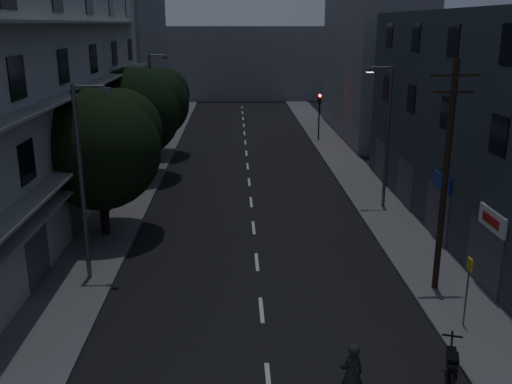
{
  "coord_description": "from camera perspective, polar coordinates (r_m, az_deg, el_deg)",
  "views": [
    {
      "loc": [
        -0.92,
        -12.74,
        10.33
      ],
      "look_at": [
        0.0,
        12.0,
        3.0
      ],
      "focal_mm": 40.0,
      "sensor_mm": 36.0,
      "label": 1
    }
  ],
  "objects": [
    {
      "name": "tree_far",
      "position": [
        46.25,
        -10.16,
        9.03
      ],
      "size": [
        5.65,
        5.65,
        6.99
      ],
      "color": "black",
      "rests_on": "sidewalk_left"
    },
    {
      "name": "building_far_right",
      "position": [
        56.38,
        11.39,
        12.28
      ],
      "size": [
        6.0,
        20.0,
        13.0
      ],
      "primitive_type": "cube",
      "color": "slate",
      "rests_on": "ground"
    },
    {
      "name": "ground",
      "position": [
        39.14,
        -0.71,
        1.19
      ],
      "size": [
        160.0,
        160.0,
        0.0
      ],
      "primitive_type": "plane",
      "color": "black",
      "rests_on": "ground"
    },
    {
      "name": "sidewalk_left",
      "position": [
        39.66,
        -11.61,
        1.16
      ],
      "size": [
        3.0,
        90.0,
        0.15
      ],
      "primitive_type": "cube",
      "color": "#565659",
      "rests_on": "ground"
    },
    {
      "name": "building_far_left",
      "position": [
        61.79,
        -12.84,
        13.93
      ],
      "size": [
        6.0,
        20.0,
        16.0
      ],
      "primitive_type": "cube",
      "color": "slate",
      "rests_on": "ground"
    },
    {
      "name": "building_far_end",
      "position": [
        82.92,
        -1.53,
        12.8
      ],
      "size": [
        24.0,
        8.0,
        10.0
      ],
      "primitive_type": "cube",
      "color": "slate",
      "rests_on": "ground"
    },
    {
      "name": "tree_mid",
      "position": [
        39.37,
        -11.98,
        8.1
      ],
      "size": [
        6.08,
        6.08,
        7.48
      ],
      "color": "black",
      "rests_on": "sidewalk_left"
    },
    {
      "name": "tree_near",
      "position": [
        28.62,
        -15.27,
        4.66
      ],
      "size": [
        5.96,
        5.96,
        7.35
      ],
      "color": "black",
      "rests_on": "sidewalk_left"
    },
    {
      "name": "building_right",
      "position": [
        30.08,
        23.45,
        5.89
      ],
      "size": [
        6.19,
        28.0,
        11.0
      ],
      "color": "#2D343D",
      "rests_on": "ground"
    },
    {
      "name": "street_lamp_right",
      "position": [
        32.9,
        12.85,
        6.05
      ],
      "size": [
        1.51,
        0.25,
        8.0
      ],
      "color": "#515358",
      "rests_on": "sidewalk_right"
    },
    {
      "name": "traffic_signal_far_left",
      "position": [
        54.35,
        -8.34,
        8.67
      ],
      "size": [
        0.28,
        0.37,
        4.1
      ],
      "color": "black",
      "rests_on": "sidewalk_left"
    },
    {
      "name": "street_lamp_left_far",
      "position": [
        45.0,
        -10.24,
        8.92
      ],
      "size": [
        1.51,
        0.25,
        8.0
      ],
      "color": "#54565C",
      "rests_on": "sidewalk_left"
    },
    {
      "name": "bus_stop_sign",
      "position": [
        21.09,
        20.45,
        -8.21
      ],
      "size": [
        0.06,
        0.35,
        2.52
      ],
      "color": "#595B60",
      "rests_on": "sidewalk_right"
    },
    {
      "name": "utility_pole",
      "position": [
        22.73,
        18.44,
        1.72
      ],
      "size": [
        1.8,
        0.24,
        9.0
      ],
      "color": "black",
      "rests_on": "sidewalk_right"
    },
    {
      "name": "building_left",
      "position": [
        32.84,
        -22.11,
        9.47
      ],
      "size": [
        7.0,
        36.0,
        14.0
      ],
      "color": "#AAAAA5",
      "rests_on": "ground"
    },
    {
      "name": "traffic_signal_far_right",
      "position": [
        52.39,
        6.36,
        8.46
      ],
      "size": [
        0.28,
        0.37,
        4.1
      ],
      "color": "black",
      "rests_on": "sidewalk_right"
    },
    {
      "name": "lane_markings",
      "position": [
        45.2,
        -0.91,
        3.28
      ],
      "size": [
        0.15,
        60.5,
        0.01
      ],
      "color": "beige",
      "rests_on": "ground"
    },
    {
      "name": "motorcycle",
      "position": [
        18.63,
        18.94,
        -16.22
      ],
      "size": [
        0.92,
        2.05,
        1.36
      ],
      "rotation": [
        0.0,
        0.0,
        -0.32
      ],
      "color": "black",
      "rests_on": "ground"
    },
    {
      "name": "street_lamp_left_near",
      "position": [
        23.62,
        -16.85,
        1.73
      ],
      "size": [
        1.51,
        0.25,
        8.0
      ],
      "color": "#575A5F",
      "rests_on": "sidewalk_left"
    },
    {
      "name": "sidewalk_right",
      "position": [
        40.01,
        10.1,
        1.38
      ],
      "size": [
        3.0,
        90.0,
        0.15
      ],
      "primitive_type": "cube",
      "color": "#565659",
      "rests_on": "ground"
    }
  ]
}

